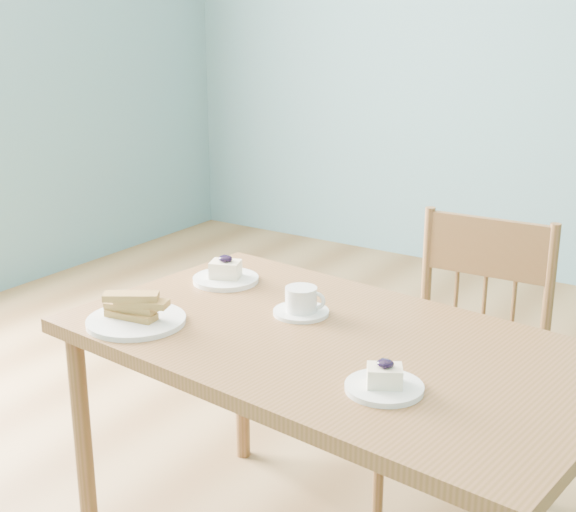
{
  "coord_description": "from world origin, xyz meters",
  "views": [
    {
      "loc": [
        0.85,
        -1.63,
        1.4
      ],
      "look_at": [
        -0.16,
        -0.1,
        0.83
      ],
      "focal_mm": 50.0,
      "sensor_mm": 36.0,
      "label": 1
    }
  ],
  "objects_px": {
    "dining_table": "(333,364)",
    "biscotti_plate": "(136,314)",
    "coffee_cup": "(302,303)",
    "cheesecake_plate_near": "(384,383)",
    "cheesecake_plate_far": "(226,275)",
    "dining_chair": "(466,370)"
  },
  "relations": [
    {
      "from": "dining_table",
      "to": "dining_chair",
      "type": "xyz_separation_m",
      "value": [
        0.15,
        0.49,
        -0.17
      ]
    },
    {
      "from": "dining_chair",
      "to": "coffee_cup",
      "type": "bearing_deg",
      "value": -128.94
    },
    {
      "from": "dining_table",
      "to": "coffee_cup",
      "type": "relative_size",
      "value": 9.47
    },
    {
      "from": "dining_table",
      "to": "cheesecake_plate_far",
      "type": "bearing_deg",
      "value": 164.38
    },
    {
      "from": "dining_chair",
      "to": "biscotti_plate",
      "type": "relative_size",
      "value": 3.56
    },
    {
      "from": "cheesecake_plate_near",
      "to": "coffee_cup",
      "type": "xyz_separation_m",
      "value": [
        -0.36,
        0.26,
        0.01
      ]
    },
    {
      "from": "dining_table",
      "to": "cheesecake_plate_near",
      "type": "distance_m",
      "value": 0.29
    },
    {
      "from": "cheesecake_plate_far",
      "to": "biscotti_plate",
      "type": "distance_m",
      "value": 0.36
    },
    {
      "from": "cheesecake_plate_far",
      "to": "coffee_cup",
      "type": "bearing_deg",
      "value": -16.31
    },
    {
      "from": "dining_table",
      "to": "biscotti_plate",
      "type": "xyz_separation_m",
      "value": [
        -0.44,
        -0.18,
        0.09
      ]
    },
    {
      "from": "coffee_cup",
      "to": "biscotti_plate",
      "type": "xyz_separation_m",
      "value": [
        -0.3,
        -0.27,
        -0.01
      ]
    },
    {
      "from": "dining_chair",
      "to": "cheesecake_plate_far",
      "type": "height_order",
      "value": "dining_chair"
    },
    {
      "from": "cheesecake_plate_near",
      "to": "cheesecake_plate_far",
      "type": "bearing_deg",
      "value": 152.46
    },
    {
      "from": "dining_table",
      "to": "cheesecake_plate_near",
      "type": "xyz_separation_m",
      "value": [
        0.22,
        -0.17,
        0.08
      ]
    },
    {
      "from": "dining_table",
      "to": "dining_chair",
      "type": "distance_m",
      "value": 0.53
    },
    {
      "from": "cheesecake_plate_near",
      "to": "cheesecake_plate_far",
      "type": "height_order",
      "value": "cheesecake_plate_far"
    },
    {
      "from": "dining_chair",
      "to": "biscotti_plate",
      "type": "xyz_separation_m",
      "value": [
        -0.59,
        -0.67,
        0.26
      ]
    },
    {
      "from": "cheesecake_plate_far",
      "to": "biscotti_plate",
      "type": "relative_size",
      "value": 0.76
    },
    {
      "from": "cheesecake_plate_near",
      "to": "coffee_cup",
      "type": "distance_m",
      "value": 0.44
    },
    {
      "from": "cheesecake_plate_near",
      "to": "cheesecake_plate_far",
      "type": "xyz_separation_m",
      "value": [
        -0.67,
        0.35,
        0.0
      ]
    },
    {
      "from": "coffee_cup",
      "to": "biscotti_plate",
      "type": "bearing_deg",
      "value": -153.74
    },
    {
      "from": "cheesecake_plate_near",
      "to": "dining_chair",
      "type": "bearing_deg",
      "value": 96.0
    }
  ]
}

